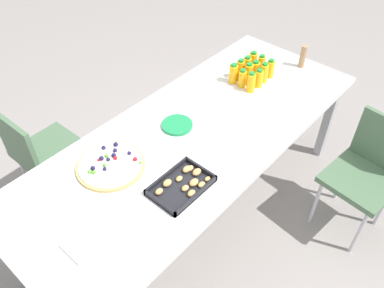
% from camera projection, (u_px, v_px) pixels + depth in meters
% --- Properties ---
extents(ground_plane, '(12.00, 12.00, 0.00)m').
position_uv_depth(ground_plane, '(194.00, 209.00, 2.86)').
color(ground_plane, gray).
extents(party_table, '(2.40, 0.94, 0.74)m').
position_uv_depth(party_table, '(194.00, 140.00, 2.40)').
color(party_table, silver).
rests_on(party_table, ground_plane).
extents(chair_near_right, '(0.41, 0.41, 0.83)m').
position_uv_depth(chair_near_right, '(40.00, 151.00, 2.58)').
color(chair_near_right, '#4C6B4C').
rests_on(chair_near_right, ground_plane).
extents(chair_far_left, '(0.44, 0.44, 0.83)m').
position_uv_depth(chair_far_left, '(368.00, 169.00, 2.46)').
color(chair_far_left, '#4C6B4C').
rests_on(chair_far_left, ground_plane).
extents(juice_bottle_0, '(0.06, 0.06, 0.14)m').
position_uv_depth(juice_bottle_0, '(253.00, 61.00, 2.82)').
color(juice_bottle_0, '#F9AE14').
rests_on(juice_bottle_0, party_table).
extents(juice_bottle_1, '(0.06, 0.06, 0.14)m').
position_uv_depth(juice_bottle_1, '(247.00, 66.00, 2.78)').
color(juice_bottle_1, '#FAAD14').
rests_on(juice_bottle_1, party_table).
extents(juice_bottle_2, '(0.06, 0.06, 0.15)m').
position_uv_depth(juice_bottle_2, '(240.00, 70.00, 2.73)').
color(juice_bottle_2, '#FAAE14').
rests_on(juice_bottle_2, party_table).
extents(juice_bottle_3, '(0.06, 0.06, 0.15)m').
position_uv_depth(juice_bottle_3, '(233.00, 74.00, 2.70)').
color(juice_bottle_3, '#FAAC14').
rests_on(juice_bottle_3, party_table).
extents(juice_bottle_4, '(0.05, 0.05, 0.15)m').
position_uv_depth(juice_bottle_4, '(261.00, 65.00, 2.78)').
color(juice_bottle_4, '#F9AE14').
rests_on(juice_bottle_4, party_table).
extents(juice_bottle_5, '(0.06, 0.06, 0.13)m').
position_uv_depth(juice_bottle_5, '(255.00, 70.00, 2.74)').
color(juice_bottle_5, '#FAAD14').
rests_on(juice_bottle_5, party_table).
extents(juice_bottle_6, '(0.06, 0.06, 0.15)m').
position_uv_depth(juice_bottle_6, '(249.00, 73.00, 2.70)').
color(juice_bottle_6, '#F9AE14').
rests_on(juice_bottle_6, party_table).
extents(juice_bottle_7, '(0.06, 0.06, 0.13)m').
position_uv_depth(juice_bottle_7, '(242.00, 78.00, 2.67)').
color(juice_bottle_7, '#FAAE14').
rests_on(juice_bottle_7, party_table).
extents(juice_bottle_8, '(0.06, 0.06, 0.14)m').
position_uv_depth(juice_bottle_8, '(271.00, 69.00, 2.75)').
color(juice_bottle_8, '#F9AE14').
rests_on(juice_bottle_8, party_table).
extents(juice_bottle_9, '(0.06, 0.06, 0.15)m').
position_uv_depth(juice_bottle_9, '(264.00, 73.00, 2.70)').
color(juice_bottle_9, '#F9AD14').
rests_on(juice_bottle_9, party_table).
extents(juice_bottle_10, '(0.06, 0.06, 0.13)m').
position_uv_depth(juice_bottle_10, '(259.00, 78.00, 2.67)').
color(juice_bottle_10, '#FAAC14').
rests_on(juice_bottle_10, party_table).
extents(juice_bottle_11, '(0.05, 0.05, 0.15)m').
position_uv_depth(juice_bottle_11, '(252.00, 83.00, 2.62)').
color(juice_bottle_11, '#FAAD14').
rests_on(juice_bottle_11, party_table).
extents(fruit_pizza, '(0.38, 0.38, 0.05)m').
position_uv_depth(fruit_pizza, '(111.00, 165.00, 2.15)').
color(fruit_pizza, tan).
rests_on(fruit_pizza, party_table).
extents(snack_tray, '(0.33, 0.22, 0.04)m').
position_uv_depth(snack_tray, '(183.00, 184.00, 2.05)').
color(snack_tray, black).
rests_on(snack_tray, party_table).
extents(plate_stack, '(0.19, 0.19, 0.02)m').
position_uv_depth(plate_stack, '(177.00, 125.00, 2.40)').
color(plate_stack, '#1E8C4C').
rests_on(plate_stack, party_table).
extents(napkin_stack, '(0.15, 0.15, 0.01)m').
position_uv_depth(napkin_stack, '(82.00, 244.00, 1.80)').
color(napkin_stack, white).
rests_on(napkin_stack, party_table).
extents(cardboard_tube, '(0.04, 0.04, 0.17)m').
position_uv_depth(cardboard_tube, '(303.00, 56.00, 2.83)').
color(cardboard_tube, '#9E7A56').
rests_on(cardboard_tube, party_table).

